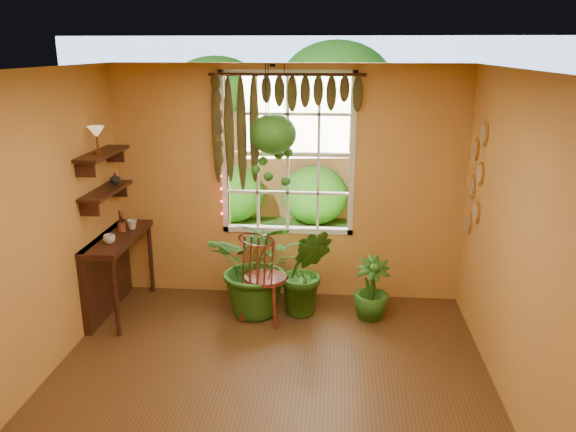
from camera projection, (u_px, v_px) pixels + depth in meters
name	position (u px, v px, depth m)	size (l,w,h in m)	color
floor	(263.00, 406.00, 4.67)	(4.50, 4.50, 0.00)	#563418
ceiling	(258.00, 72.00, 3.89)	(4.50, 4.50, 0.00)	white
wall_back	(287.00, 185.00, 6.42)	(4.00, 4.00, 0.00)	#D38F48
wall_left	(11.00, 246.00, 4.45)	(4.50, 4.50, 0.00)	#D38F48
wall_right	(531.00, 263.00, 4.10)	(4.50, 4.50, 0.00)	#D38F48
window	(288.00, 154.00, 6.35)	(1.52, 0.10, 1.86)	white
valance_vine	(279.00, 103.00, 6.07)	(1.70, 0.12, 1.10)	#3C1B10
string_lights	(220.00, 150.00, 6.31)	(0.03, 0.03, 1.54)	#FF2633
wall_plates	(475.00, 180.00, 5.75)	(0.04, 0.32, 1.10)	beige
counter_ledge	(110.00, 265.00, 6.20)	(0.40, 1.20, 0.90)	#3C1B10
shelf_lower	(106.00, 191.00, 5.95)	(0.25, 0.90, 0.04)	#3C1B10
shelf_upper	(102.00, 154.00, 5.83)	(0.25, 0.90, 0.04)	#3C1B10
backyard	(321.00, 132.00, 10.83)	(14.00, 10.00, 12.00)	#1F4F16
windsor_chair	(264.00, 290.00, 6.06)	(0.56, 0.58, 1.20)	maroon
potted_plant_left	(259.00, 265.00, 6.13)	(1.04, 0.90, 1.15)	#215416
potted_plant_mid	(306.00, 271.00, 6.14)	(0.56, 0.45, 1.01)	#215416
potted_plant_right	(371.00, 289.00, 6.09)	(0.39, 0.39, 0.69)	#215416
hanging_basket	(273.00, 138.00, 6.08)	(0.51, 0.51, 1.31)	black
cup_a	(109.00, 239.00, 5.83)	(0.12, 0.12, 0.10)	silver
cup_b	(132.00, 224.00, 6.30)	(0.11, 0.11, 0.10)	beige
brush_jar	(121.00, 221.00, 6.19)	(0.08, 0.08, 0.30)	brown
shelf_vase	(115.00, 178.00, 6.17)	(0.12, 0.12, 0.12)	#B2AD99
tiffany_lamp	(96.00, 134.00, 5.64)	(0.17, 0.17, 0.28)	brown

